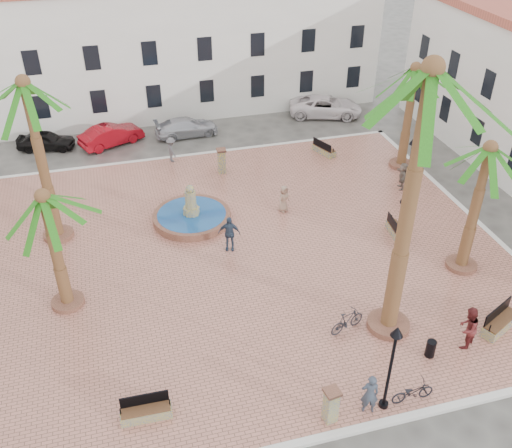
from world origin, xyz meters
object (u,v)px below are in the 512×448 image
Objects in this scene: palm_sw at (46,212)px; car_white at (326,106)px; car_red at (111,135)px; palm_s at (427,100)px; fountain at (192,215)px; lamppost_e at (410,160)px; bollard_se at (331,405)px; cyclist_b at (468,328)px; car_black at (46,140)px; palm_nw at (27,101)px; pedestrian_north at (172,150)px; bench_se at (500,323)px; lamppost_s at (393,354)px; palm_e at (486,164)px; pedestrian_fountain_b at (229,233)px; bench_e at (396,231)px; bench_s at (146,412)px; bicycle_b at (347,321)px; car_silver at (186,127)px; palm_ne at (414,81)px; pedestrian_east at (403,176)px; litter_bin at (431,349)px; cyclist_a at (370,394)px; bollard_n at (222,161)px; bench_ne at (324,150)px.

palm_sw is 1.09× the size of car_white.
palm_s is at bearing -178.44° from car_red.
fountain is 1.03× the size of lamppost_e.
lamppost_e is at bearing 53.18° from bollard_se.
car_black is (-16.61, 23.13, -0.48)m from cyclist_b.
palm_nw is 5.32× the size of pedestrian_north.
car_black is (-0.90, 10.94, -6.80)m from palm_nw.
bench_se is 0.39× the size of car_white.
car_black is (-12.22, 24.98, -2.13)m from lamppost_s.
palm_e is 12.00m from pedestrian_fountain_b.
bollard_se is at bearing -126.82° from lamppost_e.
bollard_se is at bearing 174.91° from pedestrian_north.
fountain is at bearing 72.96° from bench_e.
bench_s is 0.49× the size of car_black.
palm_sw is 1.58× the size of car_black.
bicycle_b is at bearing 143.98° from bench_e.
palm_s reaches higher than bench_se.
bollard_se is 25.26m from car_red.
pedestrian_fountain_b reaches higher than car_silver.
fountain reaches higher than car_red.
car_red is (-12.40, 22.66, -0.40)m from cyclist_b.
palm_e is 1.54× the size of car_red.
car_white reaches higher than car_black.
bollard_se is at bearing -80.00° from fountain.
palm_sw is at bearing -158.62° from palm_ne.
fountain reaches higher than bench_s.
pedestrian_east is at bearing -55.11° from bicycle_b.
litter_bin is 3.89m from cyclist_a.
pedestrian_fountain_b reaches higher than bench_se.
bollard_n is (9.52, 4.47, -6.47)m from palm_nw.
fountain is 14.80m from palm_ne.
bollard_n is (9.04, 9.91, -3.94)m from palm_sw.
bench_e is 11.18m from lamppost_s.
litter_bin is (13.65, -6.87, -4.37)m from palm_sw.
car_silver reaches higher than bench_ne.
bench_s is at bearing -157.84° from car_black.
bench_s is 0.86× the size of bench_se.
palm_e is at bearing 18.58° from bench_s.
bollard_se is 4.54m from bicycle_b.
pedestrian_east is 11.48m from car_white.
cyclist_b is at bearing 1.85° from pedestrian_east.
car_red is 0.80× the size of car_white.
palm_sw is 3.72× the size of bollard_n.
lamppost_s is (10.85, -8.60, -2.14)m from palm_sw.
bicycle_b is at bearing -125.40° from palm_ne.
palm_nw is 4.56× the size of pedestrian_fountain_b.
car_silver is at bearing 104.07° from litter_bin.
palm_e reaches higher than cyclist_a.
bicycle_b is (0.22, 3.89, -2.10)m from lamppost_s.
bicycle_b is 0.39× the size of car_silver.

